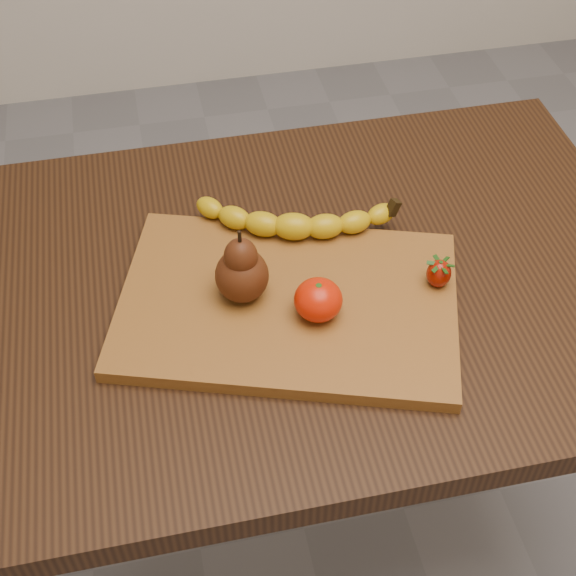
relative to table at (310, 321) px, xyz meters
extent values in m
plane|color=slate|center=(0.00, 0.00, -0.66)|extent=(3.50, 3.50, 0.00)
cube|color=black|center=(0.00, 0.00, 0.08)|extent=(1.00, 0.70, 0.04)
cylinder|color=black|center=(-0.45, 0.30, -0.30)|extent=(0.05, 0.05, 0.72)
cylinder|color=black|center=(0.45, 0.30, -0.30)|extent=(0.05, 0.05, 0.72)
cube|color=brown|center=(-0.05, -0.05, 0.11)|extent=(0.52, 0.42, 0.02)
ellipsoid|color=red|center=(-0.01, -0.09, 0.14)|extent=(0.06, 0.06, 0.05)
camera|label=1|loc=(-0.20, -0.77, 0.90)|focal=50.00mm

